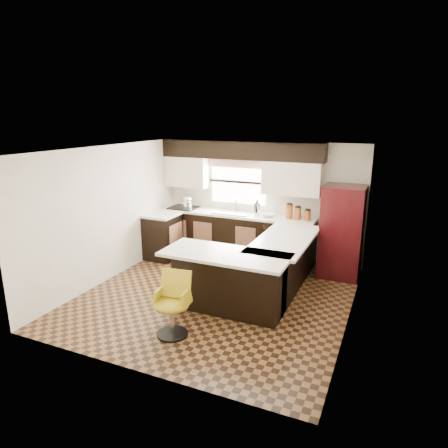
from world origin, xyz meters
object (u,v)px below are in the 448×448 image
at_px(peninsula_return, 229,282).
at_px(bar_chair, 171,305).
at_px(peninsula_long, 280,266).
at_px(refrigerator, 342,232).

bearing_deg(peninsula_return, bar_chair, -112.75).
height_order(peninsula_long, bar_chair, peninsula_long).
distance_m(peninsula_return, bar_chair, 1.08).
distance_m(peninsula_return, refrigerator, 2.52).
xyz_separation_m(peninsula_long, bar_chair, (-0.94, -1.97, -0.01)).
relative_size(peninsula_return, bar_chair, 1.88).
height_order(peninsula_long, peninsula_return, same).
bearing_deg(refrigerator, peninsula_long, -126.04).
height_order(refrigerator, bar_chair, refrigerator).
bearing_deg(peninsula_return, refrigerator, 57.39).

